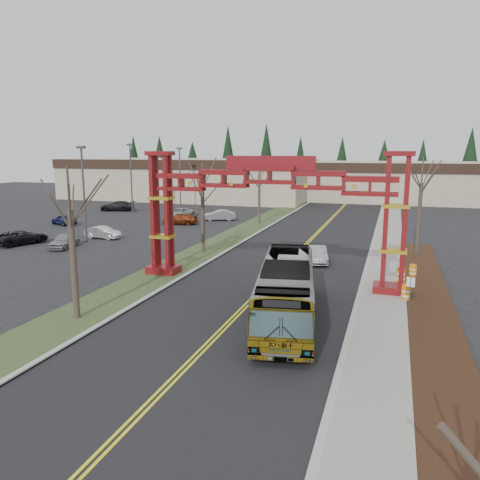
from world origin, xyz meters
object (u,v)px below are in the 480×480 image
at_px(light_pole_near, 84,187).
at_px(barrel_south, 406,293).
at_px(bare_tree_right_far, 421,184).
at_px(parked_car_mid_b, 64,220).
at_px(parked_car_far_a, 219,215).
at_px(light_pole_mid, 131,173).
at_px(retail_building_east, 407,181).
at_px(parked_car_near_a, 64,241).
at_px(transit_bus, 286,291).
at_px(bare_tree_median_mid, 202,190).
at_px(bare_tree_median_far, 259,182).
at_px(light_pole_far, 180,173).
at_px(barrel_north, 413,271).
at_px(parked_car_near_b, 103,233).
at_px(gateway_arch, 269,196).
at_px(bare_tree_median_near, 70,211).
at_px(parked_car_far_b, 180,213).
at_px(silver_sedan, 317,255).
at_px(street_sign, 410,287).
at_px(parked_car_far_c, 117,206).
at_px(retail_building_west, 191,178).
at_px(parked_car_near_c, 22,237).
at_px(barrel_mid, 401,276).
at_px(parked_car_mid_a, 180,219).

distance_m(light_pole_near, barrel_south, 31.84).
distance_m(bare_tree_right_far, light_pole_near, 31.31).
bearing_deg(parked_car_mid_b, barrel_south, 86.22).
relative_size(parked_car_far_a, light_pole_mid, 0.42).
xyz_separation_m(retail_building_east, parked_car_near_a, (-31.25, -56.36, -2.83)).
height_order(transit_bus, bare_tree_median_mid, bare_tree_median_mid).
bearing_deg(transit_bus, parked_car_mid_b, 133.92).
xyz_separation_m(bare_tree_median_far, bare_tree_right_far, (18.00, -12.59, 1.03)).
distance_m(parked_car_mid_b, light_pole_far, 21.80).
bearing_deg(barrel_north, parked_car_mid_b, 162.64).
xyz_separation_m(parked_car_near_b, bare_tree_median_mid, (12.58, -3.20, 4.98)).
bearing_deg(light_pole_mid, bare_tree_right_far, -23.60).
distance_m(gateway_arch, bare_tree_median_near, 12.80).
distance_m(parked_car_far_b, bare_tree_right_far, 33.97).
relative_size(light_pole_mid, barrel_south, 9.86).
xyz_separation_m(silver_sedan, parked_car_far_a, (-15.95, 19.73, 0.03)).
bearing_deg(street_sign, silver_sedan, 123.47).
xyz_separation_m(parked_car_mid_b, parked_car_far_c, (-1.55, 14.13, 0.09)).
xyz_separation_m(transit_bus, street_sign, (6.27, 3.44, -0.18)).
height_order(transit_bus, street_sign, transit_bus).
xyz_separation_m(parked_car_near_a, parked_car_near_b, (0.67, 5.19, -0.05)).
bearing_deg(light_pole_far, parked_car_near_b, -81.75).
bearing_deg(light_pole_far, bare_tree_median_mid, -61.26).
xyz_separation_m(retail_building_west, parked_car_mid_b, (-0.59, -36.71, -3.11)).
relative_size(parked_car_far_a, bare_tree_right_far, 0.50).
xyz_separation_m(parked_car_near_c, bare_tree_median_near, (18.34, -15.75, 5.16)).
height_order(silver_sedan, barrel_mid, silver_sedan).
relative_size(retail_building_east, bare_tree_right_far, 4.51).
distance_m(retail_building_east, bare_tree_median_near, 74.20).
distance_m(silver_sedan, bare_tree_median_near, 20.53).
bearing_deg(parked_car_near_c, retail_building_east, -102.65).
relative_size(bare_tree_median_near, barrel_south, 8.00).
bearing_deg(parked_car_near_a, parked_car_mid_a, 62.69).
relative_size(bare_tree_right_far, light_pole_near, 0.90).
xyz_separation_m(bare_tree_median_mid, light_pole_mid, (-20.53, 22.22, 0.18)).
height_order(barrel_mid, barrel_north, barrel_mid).
xyz_separation_m(parked_car_near_b, barrel_north, (30.01, -6.06, -0.17)).
height_order(parked_car_far_b, barrel_mid, parked_car_far_b).
distance_m(silver_sedan, light_pole_far, 40.85).
xyz_separation_m(parked_car_far_c, barrel_south, (40.99, -32.63, -0.24)).
xyz_separation_m(light_pole_near, barrel_south, (29.86, -9.89, -4.93)).
bearing_deg(bare_tree_right_far, parked_car_near_b, -175.92).
relative_size(parked_car_far_c, barrel_mid, 4.65).
bearing_deg(bare_tree_right_far, light_pole_near, -172.04).
distance_m(parked_car_far_b, light_pole_far, 11.76).
distance_m(gateway_arch, parked_car_near_b, 23.84).
bearing_deg(parked_car_far_a, parked_car_mid_a, -58.10).
bearing_deg(gateway_arch, silver_sedan, 72.59).
relative_size(parked_car_mid_a, light_pole_near, 0.47).
bearing_deg(bare_tree_median_near, barrel_north, 40.19).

